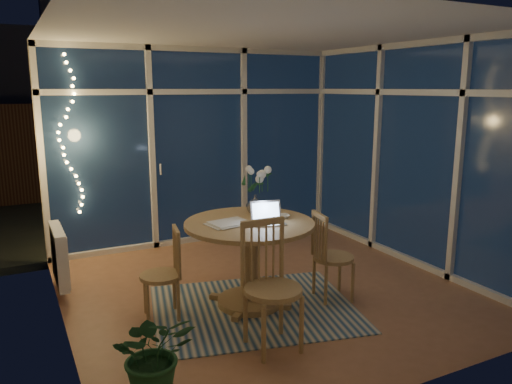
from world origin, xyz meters
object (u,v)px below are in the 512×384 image
Objects in this scene: dining_table at (249,264)px; chair_left at (161,274)px; laptop at (269,213)px; potted_plant at (155,362)px; flower_vase at (255,203)px; chair_front at (273,287)px; chair_right at (334,255)px.

dining_table is 0.85m from chair_left.
laptop is 0.39× the size of potted_plant.
laptop is (0.97, -0.27, 0.52)m from chair_left.
chair_left is 1.17m from flower_vase.
potted_plant is at bearing -135.89° from dining_table.
chair_front is 1.39× the size of potted_plant.
dining_table is at bearing 91.74° from chair_left.
chair_left is at bearing 175.98° from laptop.
chair_right reaches higher than dining_table.
chair_front reaches higher than chair_left.
laptop is (0.13, -0.15, 0.53)m from dining_table.
chair_left is (-0.84, 0.12, 0.01)m from dining_table.
potted_plant is at bearing -134.38° from flower_vase.
chair_left is at bearing 87.78° from chair_right.
chair_left is at bearing 171.84° from dining_table.
flower_vase is (0.07, 0.42, -0.00)m from laptop.
chair_front is 0.86m from laptop.
laptop is 0.42m from flower_vase.
chair_front is at bearing -104.03° from laptop.
dining_table is 1.62× the size of potted_plant.
chair_front is at bearing 44.33° from chair_left.
dining_table is at bearing 77.73° from chair_front.
chair_right is 2.31m from potted_plant.
chair_front is (-1.01, -0.59, 0.08)m from chair_right.
dining_table is 1.16× the size of chair_front.
flower_vase is at bearing 53.73° from dining_table.
chair_right reaches higher than potted_plant.
chair_left is at bearing -171.92° from flower_vase.
flower_vase is at bearing 71.29° from chair_front.
laptop is 1.40× the size of flower_vase.
dining_table reaches higher than potted_plant.
chair_left is 1.15m from chair_front.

